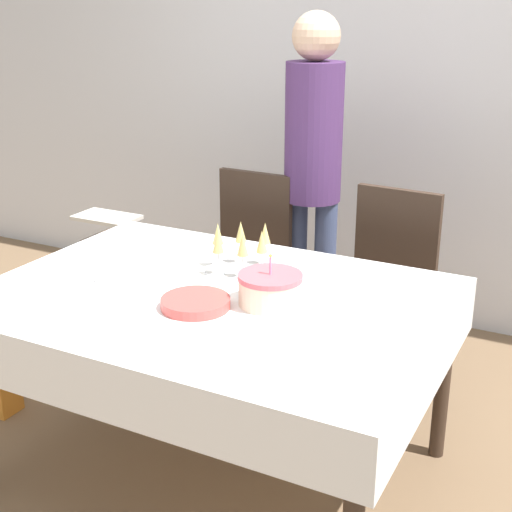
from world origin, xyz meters
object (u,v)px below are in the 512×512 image
(dining_chair_far_right, at_px, (385,286))
(dining_chair_far_left, at_px, (245,261))
(person_standing, at_px, (313,157))
(champagne_tray, at_px, (242,250))
(birthday_cake, at_px, (270,289))
(high_chair, at_px, (119,252))
(plate_stack_main, at_px, (195,303))

(dining_chair_far_right, bearing_deg, dining_chair_far_left, 179.98)
(dining_chair_far_right, height_order, person_standing, person_standing)
(champagne_tray, height_order, person_standing, person_standing)
(dining_chair_far_left, bearing_deg, birthday_cake, -57.00)
(high_chair, bearing_deg, champagne_tray, -28.96)
(birthday_cake, xyz_separation_m, person_standing, (-0.32, 1.12, 0.23))
(person_standing, bearing_deg, champagne_tray, -84.88)
(champagne_tray, bearing_deg, high_chair, 151.04)
(champagne_tray, height_order, high_chair, champagne_tray)
(high_chair, bearing_deg, plate_stack_main, -41.51)
(dining_chair_far_left, distance_m, birthday_cake, 1.12)
(dining_chair_far_left, height_order, person_standing, person_standing)
(plate_stack_main, bearing_deg, person_standing, 94.81)
(dining_chair_far_left, relative_size, birthday_cake, 4.30)
(dining_chair_far_left, bearing_deg, dining_chair_far_right, -0.02)
(dining_chair_far_left, height_order, plate_stack_main, dining_chair_far_left)
(dining_chair_far_left, distance_m, plate_stack_main, 1.15)
(dining_chair_far_right, xyz_separation_m, champagne_tray, (-0.38, -0.67, 0.32))
(champagne_tray, bearing_deg, birthday_cake, -44.81)
(champagne_tray, distance_m, person_standing, 0.90)
(dining_chair_far_right, distance_m, champagne_tray, 0.83)
(plate_stack_main, bearing_deg, dining_chair_far_right, 71.34)
(plate_stack_main, relative_size, person_standing, 0.14)
(dining_chair_far_right, relative_size, plate_stack_main, 4.03)
(champagne_tray, relative_size, person_standing, 0.17)
(champagne_tray, relative_size, plate_stack_main, 1.25)
(person_standing, bearing_deg, high_chair, -165.12)
(person_standing, bearing_deg, dining_chair_far_left, -142.02)
(dining_chair_far_left, bearing_deg, high_chair, -175.36)
(champagne_tray, bearing_deg, dining_chair_far_right, 60.05)
(birthday_cake, xyz_separation_m, champagne_tray, (-0.24, 0.24, 0.03))
(dining_chair_far_right, height_order, plate_stack_main, dining_chair_far_right)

